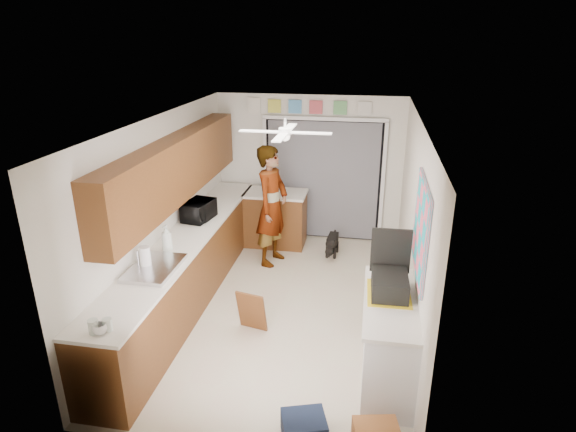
{
  "coord_description": "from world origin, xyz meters",
  "views": [
    {
      "loc": [
        1.06,
        -5.53,
        3.46
      ],
      "look_at": [
        0.0,
        0.4,
        1.15
      ],
      "focal_mm": 30.0,
      "sensor_mm": 36.0,
      "label": 1
    }
  ],
  "objects_px": {
    "microwave": "(199,210)",
    "suitcase": "(390,285)",
    "cup": "(100,329)",
    "paper_towel_roll": "(145,258)",
    "soap_bottle": "(167,238)",
    "man": "(272,206)",
    "dog": "(332,244)",
    "navy_crate": "(304,428)"
  },
  "relations": [
    {
      "from": "paper_towel_roll",
      "to": "navy_crate",
      "type": "height_order",
      "value": "paper_towel_roll"
    },
    {
      "from": "paper_towel_roll",
      "to": "suitcase",
      "type": "xyz_separation_m",
      "value": [
        2.72,
        -0.1,
        -0.03
      ]
    },
    {
      "from": "dog",
      "to": "navy_crate",
      "type": "bearing_deg",
      "value": -83.43
    },
    {
      "from": "cup",
      "to": "suitcase",
      "type": "relative_size",
      "value": 0.26
    },
    {
      "from": "paper_towel_roll",
      "to": "dog",
      "type": "distance_m",
      "value": 3.41
    },
    {
      "from": "microwave",
      "to": "soap_bottle",
      "type": "relative_size",
      "value": 1.47
    },
    {
      "from": "man",
      "to": "dog",
      "type": "height_order",
      "value": "man"
    },
    {
      "from": "microwave",
      "to": "paper_towel_roll",
      "type": "xyz_separation_m",
      "value": [
        -0.07,
        -1.56,
        -0.01
      ]
    },
    {
      "from": "microwave",
      "to": "soap_bottle",
      "type": "bearing_deg",
      "value": -171.41
    },
    {
      "from": "microwave",
      "to": "man",
      "type": "bearing_deg",
      "value": -42.29
    },
    {
      "from": "navy_crate",
      "to": "man",
      "type": "distance_m",
      "value": 3.74
    },
    {
      "from": "microwave",
      "to": "soap_bottle",
      "type": "height_order",
      "value": "soap_bottle"
    },
    {
      "from": "microwave",
      "to": "paper_towel_roll",
      "type": "bearing_deg",
      "value": -173.13
    },
    {
      "from": "microwave",
      "to": "suitcase",
      "type": "height_order",
      "value": "microwave"
    },
    {
      "from": "microwave",
      "to": "navy_crate",
      "type": "bearing_deg",
      "value": -135.72
    },
    {
      "from": "navy_crate",
      "to": "suitcase",
      "type": "bearing_deg",
      "value": 57.56
    },
    {
      "from": "microwave",
      "to": "dog",
      "type": "bearing_deg",
      "value": -49.04
    },
    {
      "from": "man",
      "to": "dog",
      "type": "xyz_separation_m",
      "value": [
        0.92,
        0.41,
        -0.75
      ]
    },
    {
      "from": "dog",
      "to": "paper_towel_roll",
      "type": "bearing_deg",
      "value": -120.21
    },
    {
      "from": "navy_crate",
      "to": "man",
      "type": "relative_size",
      "value": 0.21
    },
    {
      "from": "suitcase",
      "to": "dog",
      "type": "relative_size",
      "value": 0.97
    },
    {
      "from": "soap_bottle",
      "to": "dog",
      "type": "height_order",
      "value": "soap_bottle"
    },
    {
      "from": "cup",
      "to": "paper_towel_roll",
      "type": "distance_m",
      "value": 1.28
    },
    {
      "from": "soap_bottle",
      "to": "suitcase",
      "type": "relative_size",
      "value": 0.7
    },
    {
      "from": "suitcase",
      "to": "man",
      "type": "bearing_deg",
      "value": 124.56
    },
    {
      "from": "soap_bottle",
      "to": "man",
      "type": "xyz_separation_m",
      "value": [
        0.93,
        1.8,
        -0.16
      ]
    },
    {
      "from": "suitcase",
      "to": "cup",
      "type": "bearing_deg",
      "value": -156.87
    },
    {
      "from": "suitcase",
      "to": "paper_towel_roll",
      "type": "bearing_deg",
      "value": 176.43
    },
    {
      "from": "paper_towel_roll",
      "to": "man",
      "type": "distance_m",
      "value": 2.49
    },
    {
      "from": "paper_towel_roll",
      "to": "dog",
      "type": "height_order",
      "value": "paper_towel_roll"
    },
    {
      "from": "suitcase",
      "to": "dog",
      "type": "xyz_separation_m",
      "value": [
        -0.81,
        2.79,
        -0.85
      ]
    },
    {
      "from": "paper_towel_roll",
      "to": "dog",
      "type": "bearing_deg",
      "value": 54.66
    },
    {
      "from": "paper_towel_roll",
      "to": "suitcase",
      "type": "bearing_deg",
      "value": -2.09
    },
    {
      "from": "cup",
      "to": "paper_towel_roll",
      "type": "bearing_deg",
      "value": 97.38
    },
    {
      "from": "soap_bottle",
      "to": "suitcase",
      "type": "height_order",
      "value": "soap_bottle"
    },
    {
      "from": "microwave",
      "to": "dog",
      "type": "relative_size",
      "value": 1.0
    },
    {
      "from": "soap_bottle",
      "to": "man",
      "type": "height_order",
      "value": "man"
    },
    {
      "from": "soap_bottle",
      "to": "cup",
      "type": "xyz_separation_m",
      "value": [
        0.11,
        -1.75,
        -0.12
      ]
    },
    {
      "from": "soap_bottle",
      "to": "man",
      "type": "distance_m",
      "value": 2.04
    },
    {
      "from": "navy_crate",
      "to": "dog",
      "type": "bearing_deg",
      "value": 91.44
    },
    {
      "from": "suitcase",
      "to": "navy_crate",
      "type": "height_order",
      "value": "suitcase"
    },
    {
      "from": "man",
      "to": "microwave",
      "type": "bearing_deg",
      "value": 143.21
    }
  ]
}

